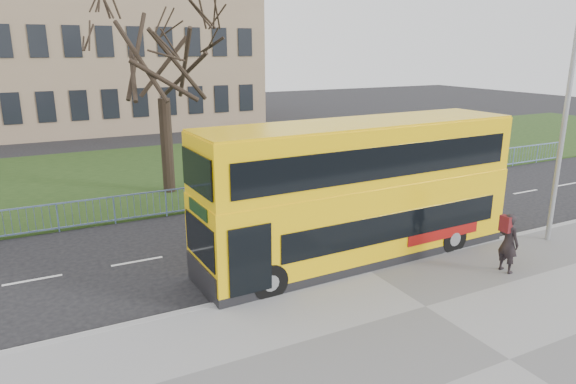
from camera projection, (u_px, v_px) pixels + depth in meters
The scene contains 10 objects.
ground at pixel (339, 255), 16.79m from camera, with size 120.00×120.00×0.00m, color black.
pavement at pixel (509, 362), 10.99m from camera, with size 80.00×10.50×0.12m, color slate.
kerb at pixel (367, 271), 15.45m from camera, with size 80.00×0.20×0.14m, color gray.
grass_verge at pixel (203, 167), 29.04m from camera, with size 80.00×15.40×0.08m, color #1B3312.
guard_railing at pixel (257, 191), 22.30m from camera, with size 40.00×0.12×1.10m, color #728ECA, non-canonical shape.
bare_tree at pixel (163, 80), 22.64m from camera, with size 7.17×7.17×10.24m, color black, non-canonical shape.
civic_building at pixel (64, 42), 42.70m from camera, with size 30.00×15.00×14.00m, color #866D55.
yellow_bus at pixel (360, 189), 15.89m from camera, with size 10.48×2.79×4.36m.
pedestrian at pixel (508, 243), 15.08m from camera, with size 0.66×0.43×1.80m, color black.
street_lamp at pixel (565, 106), 16.58m from camera, with size 1.78×0.19×8.39m.
Camera 1 is at (-8.60, -13.13, 6.54)m, focal length 32.00 mm.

